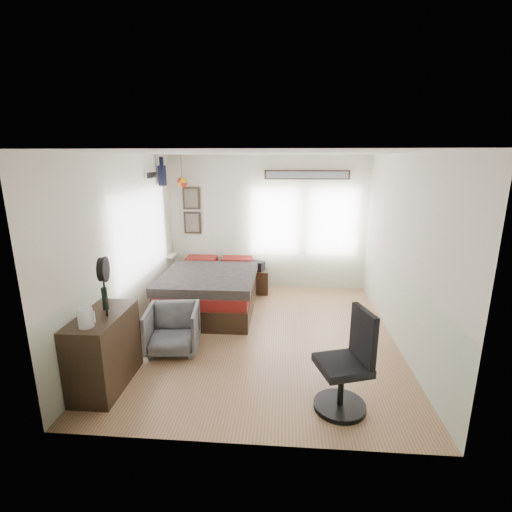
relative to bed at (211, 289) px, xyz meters
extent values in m
cube|color=#8E6A48|center=(0.96, -1.06, -0.35)|extent=(4.00, 4.50, 0.01)
cube|color=silver|center=(0.96, 1.19, 1.01)|extent=(4.00, 0.02, 2.70)
cube|color=silver|center=(0.96, -3.31, 1.01)|extent=(4.00, 0.02, 2.70)
cube|color=silver|center=(-1.04, -1.06, 1.01)|extent=(0.02, 4.50, 2.70)
cube|color=silver|center=(2.96, -1.06, 1.01)|extent=(0.02, 4.50, 2.70)
cube|color=white|center=(0.96, -1.06, 2.36)|extent=(4.00, 4.50, 0.02)
cube|color=silver|center=(0.96, 1.19, 0.21)|extent=(4.00, 0.01, 1.10)
cube|color=silver|center=(-1.03, -1.06, 0.21)|extent=(0.01, 4.50, 1.10)
cube|color=silver|center=(2.95, -1.06, 0.21)|extent=(0.01, 4.50, 1.10)
cube|color=silver|center=(-1.00, -0.51, 1.11)|extent=(0.03, 2.20, 1.35)
cube|color=silver|center=(1.11, 1.15, 1.06)|extent=(0.95, 0.03, 1.30)
cube|color=silver|center=(2.26, 1.15, 1.06)|extent=(0.95, 0.03, 1.30)
cube|color=black|center=(-0.59, 1.16, 1.01)|extent=(0.35, 0.03, 0.45)
cube|color=black|center=(-0.59, 1.16, 1.51)|extent=(0.35, 0.03, 0.45)
cube|color=#7F7259|center=(-0.59, 1.14, 1.01)|extent=(0.27, 0.01, 0.37)
cube|color=#7F7259|center=(-0.59, 1.14, 1.51)|extent=(0.27, 0.01, 0.37)
cube|color=black|center=(1.71, 1.16, 1.98)|extent=(1.65, 0.03, 0.18)
cube|color=gray|center=(1.71, 1.14, 1.98)|extent=(1.58, 0.01, 0.13)
cube|color=white|center=(-1.00, 0.09, 2.01)|extent=(0.02, 0.48, 0.14)
sphere|color=red|center=(-0.69, 0.89, 1.84)|extent=(0.20, 0.20, 0.20)
cube|color=#302216|center=(0.00, 0.02, -0.17)|extent=(1.54, 2.20, 0.35)
cube|color=maroon|center=(0.00, 0.02, 0.11)|extent=(1.50, 2.16, 0.20)
cube|color=#514A45|center=(0.00, -0.22, 0.28)|extent=(1.60, 1.65, 0.15)
cube|color=maroon|center=(-0.36, 0.89, 0.28)|extent=(0.60, 0.38, 0.15)
cube|color=maroon|center=(0.36, 0.89, 0.28)|extent=(0.60, 0.38, 0.15)
cube|color=#302216|center=(-0.78, -2.47, 0.11)|extent=(0.48, 1.00, 0.90)
imported|color=slate|center=(-0.23, -1.61, -0.02)|extent=(0.77, 0.79, 0.65)
cube|color=#302216|center=(0.75, 0.81, -0.11)|extent=(0.48, 0.39, 0.47)
cylinder|color=black|center=(1.93, -2.70, -0.32)|extent=(0.56, 0.56, 0.05)
cylinder|color=black|center=(1.93, -2.70, -0.07)|extent=(0.07, 0.07, 0.43)
cube|color=black|center=(1.93, -2.70, 0.18)|extent=(0.63, 0.63, 0.09)
cube|color=black|center=(2.14, -2.64, 0.50)|extent=(0.20, 0.45, 0.56)
cylinder|color=silver|center=(-0.77, -2.78, 0.66)|extent=(0.15, 0.15, 0.21)
cube|color=silver|center=(-0.68, -2.78, 0.67)|extent=(0.02, 0.02, 0.12)
cylinder|color=black|center=(-0.79, -2.31, 0.69)|extent=(0.07, 0.07, 0.27)
cylinder|color=black|center=(-0.68, -2.50, 0.82)|extent=(0.02, 0.02, 0.53)
cylinder|color=black|center=(-0.68, -2.50, 1.11)|extent=(0.11, 0.27, 0.27)
cylinder|color=black|center=(-0.65, -2.50, 1.11)|extent=(0.07, 0.28, 0.28)
cube|color=black|center=(0.75, 0.81, 0.22)|extent=(0.36, 0.30, 0.18)
camera|label=1|loc=(1.30, -6.23, 2.28)|focal=26.00mm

